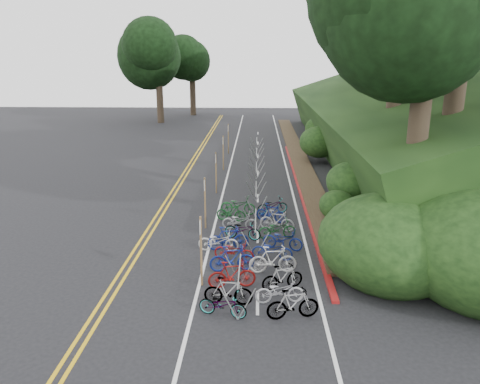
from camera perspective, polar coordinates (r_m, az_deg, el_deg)
name	(u,v)px	position (r m, az deg, el deg)	size (l,w,h in m)	color
ground	(176,274)	(18.09, -7.86, -9.91)	(120.00, 120.00, 0.00)	black
road_markings	(216,197)	(27.36, -3.00, -0.64)	(7.47, 80.00, 0.01)	gold
red_curb	(300,189)	(29.19, 7.29, 0.43)	(0.25, 28.00, 0.10)	maroon
embankment	(391,131)	(36.79, 17.90, 7.05)	(14.30, 48.14, 9.11)	black
bike_rack_front	(239,279)	(15.80, -0.08, -10.52)	(1.12, 2.61, 1.13)	#959697
bike_racks_rest	(256,172)	(29.83, 2.01, 2.49)	(1.14, 23.00, 1.17)	#959697
signpost_near	(201,247)	(16.58, -4.78, -6.66)	(0.08, 0.40, 2.61)	brown
signposts_rest	(220,159)	(30.77, -2.46, 4.01)	(0.08, 18.40, 2.50)	brown
bike_front	(218,241)	(19.78, -2.65, -5.99)	(1.71, 0.60, 0.90)	beige
bike_valet	(255,243)	(19.53, 1.87, -6.20)	(3.37, 11.96, 1.09)	slate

